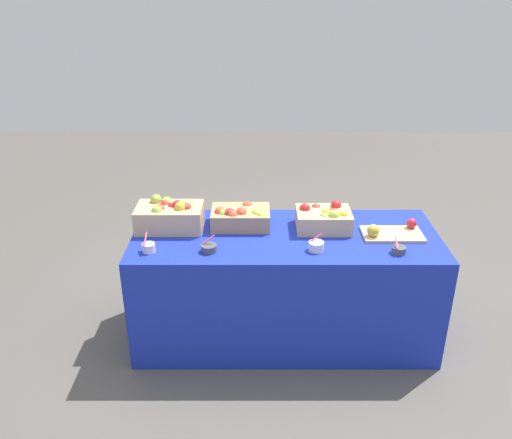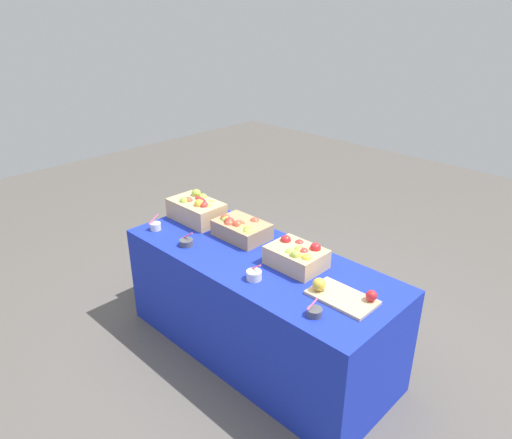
# 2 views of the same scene
# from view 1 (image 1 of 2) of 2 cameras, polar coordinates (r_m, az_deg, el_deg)

# --- Properties ---
(ground_plane) EXTENTS (10.00, 10.00, 0.00)m
(ground_plane) POSITION_cam_1_polar(r_m,az_deg,el_deg) (3.68, 2.81, -11.96)
(ground_plane) COLOR #56514C
(table) EXTENTS (1.90, 0.76, 0.74)m
(table) POSITION_cam_1_polar(r_m,az_deg,el_deg) (3.47, 2.94, -7.08)
(table) COLOR #192DB7
(table) RESTS_ON ground_plane
(apple_crate_left) EXTENTS (0.41, 0.25, 0.20)m
(apple_crate_left) POSITION_cam_1_polar(r_m,az_deg,el_deg) (3.38, -9.37, 0.44)
(apple_crate_left) COLOR tan
(apple_crate_left) RESTS_ON table
(apple_crate_middle) EXTENTS (0.37, 0.25, 0.14)m
(apple_crate_middle) POSITION_cam_1_polar(r_m,az_deg,el_deg) (3.37, -1.85, 0.32)
(apple_crate_middle) COLOR tan
(apple_crate_middle) RESTS_ON table
(apple_crate_right) EXTENTS (0.34, 0.25, 0.16)m
(apple_crate_right) POSITION_cam_1_polar(r_m,az_deg,el_deg) (3.36, 7.19, 0.14)
(apple_crate_right) COLOR tan
(apple_crate_right) RESTS_ON table
(cutting_board_back) EXTENTS (0.37, 0.22, 0.09)m
(cutting_board_back) POSITION_cam_1_polar(r_m,az_deg,el_deg) (3.37, 14.14, -1.32)
(cutting_board_back) COLOR #D1B284
(cutting_board_back) RESTS_ON table
(sample_bowl_near) EXTENTS (0.08, 0.09, 0.11)m
(sample_bowl_near) POSITION_cam_1_polar(r_m,az_deg,el_deg) (3.14, -11.64, -2.98)
(sample_bowl_near) COLOR silver
(sample_bowl_near) RESTS_ON table
(sample_bowl_mid) EXTENTS (0.09, 0.09, 0.10)m
(sample_bowl_mid) POSITION_cam_1_polar(r_m,az_deg,el_deg) (3.11, 6.35, -2.85)
(sample_bowl_mid) COLOR silver
(sample_bowl_mid) RESTS_ON table
(sample_bowl_far) EXTENTS (0.08, 0.08, 0.08)m
(sample_bowl_far) POSITION_cam_1_polar(r_m,az_deg,el_deg) (3.17, 14.96, -3.15)
(sample_bowl_far) COLOR #4C4C51
(sample_bowl_far) RESTS_ON table
(sample_bowl_extra) EXTENTS (0.09, 0.09, 0.10)m
(sample_bowl_extra) POSITION_cam_1_polar(r_m,az_deg,el_deg) (3.09, -5.24, -3.07)
(sample_bowl_extra) COLOR #4C4C51
(sample_bowl_extra) RESTS_ON table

